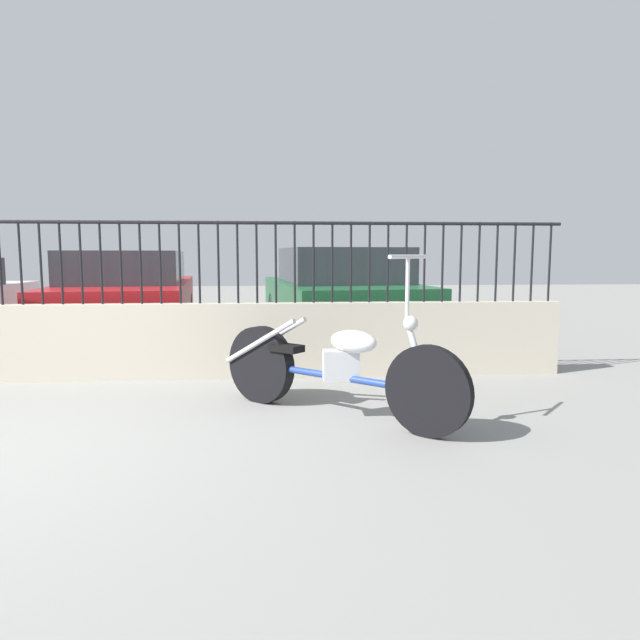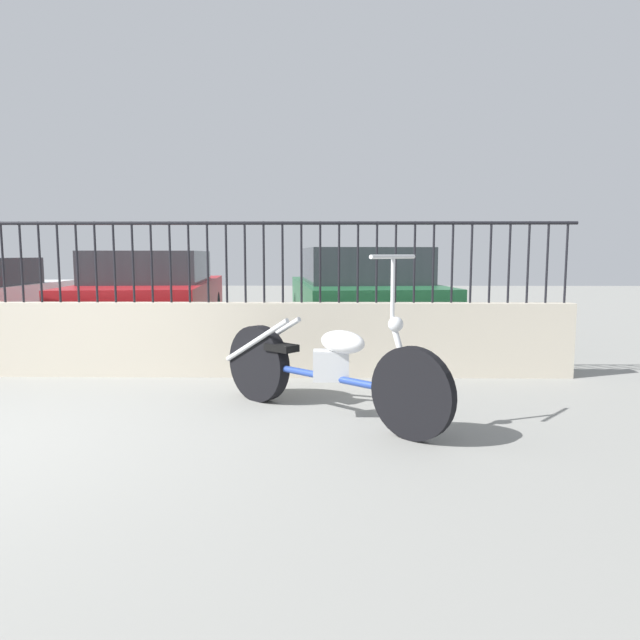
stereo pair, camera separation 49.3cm
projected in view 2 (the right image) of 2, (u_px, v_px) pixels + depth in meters
The scene contains 5 objects.
low_wall at pixel (81, 339), 6.15m from camera, with size 10.56×0.18×0.80m.
fence_railing at pixel (76, 249), 6.04m from camera, with size 10.56×0.04×0.86m.
motorcycle_blue at pixel (314, 366), 4.65m from camera, with size 1.82×1.64×1.32m.
car_red at pixel (154, 295), 8.70m from camera, with size 2.17×4.60×1.36m.
car_green at pixel (361, 294), 8.74m from camera, with size 2.34×4.33×1.41m.
Camera 2 is at (2.67, -3.76, 1.31)m, focal length 32.00 mm.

